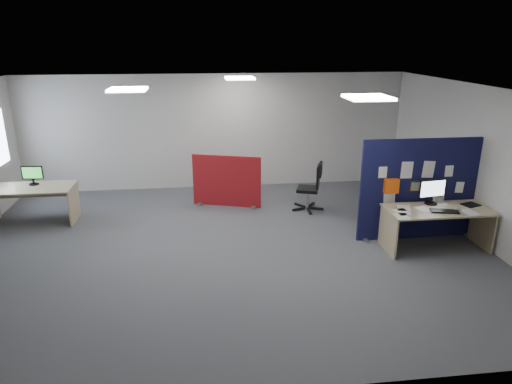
{
  "coord_description": "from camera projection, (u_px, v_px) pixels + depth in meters",
  "views": [
    {
      "loc": [
        -0.35,
        -7.24,
        3.46
      ],
      "look_at": [
        0.54,
        -0.01,
        1.0
      ],
      "focal_mm": 32.0,
      "sensor_mm": 36.0,
      "label": 1
    }
  ],
  "objects": [
    {
      "name": "office_chair",
      "position": [
        313.0,
        184.0,
        9.51
      ],
      "size": [
        0.68,
        0.65,
        1.02
      ],
      "rotation": [
        0.0,
        0.0,
        -0.33
      ],
      "color": "black",
      "rests_on": "floor"
    },
    {
      "name": "ceiling",
      "position": [
        222.0,
        90.0,
        7.09
      ],
      "size": [
        9.0,
        7.0,
        0.02
      ],
      "primitive_type": "cube",
      "color": "white",
      "rests_on": "wall_back"
    },
    {
      "name": "wall_front",
      "position": [
        244.0,
        278.0,
        4.23
      ],
      "size": [
        9.0,
        0.02,
        2.7
      ],
      "primitive_type": "cube",
      "color": "silver",
      "rests_on": "floor"
    },
    {
      "name": "mouse",
      "position": [
        457.0,
        210.0,
        7.59
      ],
      "size": [
        0.1,
        0.06,
        0.03
      ],
      "primitive_type": "cube",
      "rotation": [
        0.0,
        0.0,
        0.04
      ],
      "color": "#A0A0A5",
      "rests_on": "main_desk"
    },
    {
      "name": "floor",
      "position": [
        225.0,
        247.0,
        7.95
      ],
      "size": [
        9.0,
        9.0,
        0.0
      ],
      "primitive_type": "plane",
      "color": "#56595E",
      "rests_on": "ground"
    },
    {
      "name": "ceiling_lights",
      "position": [
        239.0,
        87.0,
        7.76
      ],
      "size": [
        4.1,
        4.1,
        0.04
      ],
      "color": "white",
      "rests_on": "ceiling"
    },
    {
      "name": "second_desk",
      "position": [
        32.0,
        195.0,
        8.89
      ],
      "size": [
        1.63,
        0.82,
        0.73
      ],
      "color": "tan",
      "rests_on": "floor"
    },
    {
      "name": "navy_divider",
      "position": [
        420.0,
        190.0,
        8.06
      ],
      "size": [
        2.23,
        0.3,
        1.84
      ],
      "color": "black",
      "rests_on": "floor"
    },
    {
      "name": "main_desk",
      "position": [
        436.0,
        217.0,
        7.77
      ],
      "size": [
        1.76,
        0.78,
        0.73
      ],
      "color": "tan",
      "rests_on": "floor"
    },
    {
      "name": "wall_right",
      "position": [
        479.0,
        164.0,
        8.04
      ],
      "size": [
        0.02,
        7.0,
        2.7
      ],
      "primitive_type": "cube",
      "color": "silver",
      "rests_on": "floor"
    },
    {
      "name": "wall_back",
      "position": [
        216.0,
        132.0,
        10.81
      ],
      "size": [
        9.0,
        0.02,
        2.7
      ],
      "primitive_type": "cube",
      "color": "silver",
      "rests_on": "floor"
    },
    {
      "name": "monitor_second",
      "position": [
        32.0,
        174.0,
        8.9
      ],
      "size": [
        0.41,
        0.19,
        0.37
      ],
      "rotation": [
        0.0,
        0.0,
        -0.09
      ],
      "color": "black",
      "rests_on": "second_desk"
    },
    {
      "name": "paper_tray",
      "position": [
        471.0,
        205.0,
        7.85
      ],
      "size": [
        0.33,
        0.3,
        0.01
      ],
      "primitive_type": "cube",
      "rotation": [
        0.0,
        0.0,
        0.31
      ],
      "color": "black",
      "rests_on": "main_desk"
    },
    {
      "name": "monitor_main",
      "position": [
        432.0,
        190.0,
        7.83
      ],
      "size": [
        0.51,
        0.21,
        0.44
      ],
      "rotation": [
        0.0,
        0.0,
        0.14
      ],
      "color": "black",
      "rests_on": "main_desk"
    },
    {
      "name": "red_divider",
      "position": [
        227.0,
        182.0,
        9.76
      ],
      "size": [
        1.43,
        0.5,
        1.12
      ],
      "rotation": [
        0.0,
        0.0,
        -0.31
      ],
      "color": "maroon",
      "rests_on": "floor"
    },
    {
      "name": "desk_papers",
      "position": [
        424.0,
        210.0,
        7.63
      ],
      "size": [
        1.43,
        0.89,
        0.0
      ],
      "color": "white",
      "rests_on": "main_desk"
    },
    {
      "name": "keyboard",
      "position": [
        444.0,
        211.0,
        7.55
      ],
      "size": [
        0.48,
        0.29,
        0.02
      ],
      "primitive_type": "cube",
      "rotation": [
        0.0,
        0.0,
        -0.27
      ],
      "color": "black",
      "rests_on": "main_desk"
    }
  ]
}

